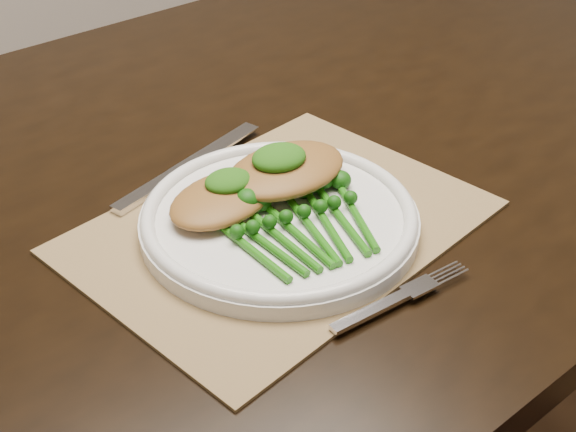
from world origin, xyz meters
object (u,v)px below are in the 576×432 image
dining_table (279,359)px  chicken_fillet_left (221,199)px  dinner_plate (279,218)px  broccolini_bundle (304,231)px  placemat (280,226)px

dining_table → chicken_fillet_left: chicken_fillet_left is taller
dinner_plate → broccolini_bundle: size_ratio=1.69×
dinner_plate → broccolini_bundle: (0.00, -0.04, 0.01)m
dining_table → placemat: size_ratio=4.35×
placemat → broccolini_bundle: (0.00, -0.04, 0.02)m
dining_table → broccolini_bundle: size_ratio=10.44×
broccolini_bundle → dining_table: bearing=69.5°
dinner_plate → broccolini_bundle: bearing=-84.6°
placemat → broccolini_bundle: bearing=-104.7°
chicken_fillet_left → broccolini_bundle: 0.09m
dinner_plate → broccolini_bundle: 0.04m
placemat → chicken_fillet_left: (-0.05, 0.03, 0.03)m
dining_table → chicken_fillet_left: (-0.14, -0.13, 0.40)m
dining_table → dinner_plate: dinner_plate is taller
chicken_fillet_left → dinner_plate: bearing=-60.0°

